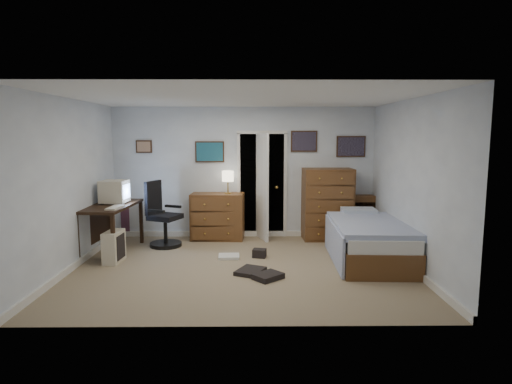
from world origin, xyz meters
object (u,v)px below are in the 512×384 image
office_chair (162,221)px  tall_dresser (327,204)px  low_dresser (218,216)px  computer_desk (106,216)px  bed (367,240)px

office_chair → tall_dresser: bearing=32.0°
low_dresser → computer_desk: bearing=-149.0°
low_dresser → office_chair: bearing=-148.0°
office_chair → computer_desk: bearing=-131.1°
computer_desk → low_dresser: bearing=31.0°
computer_desk → tall_dresser: tall_dresser is taller
office_chair → bed: size_ratio=0.54×
computer_desk → office_chair: 0.97m
low_dresser → tall_dresser: 2.09m
tall_dresser → bed: tall_dresser is taller
office_chair → tall_dresser: (3.03, 0.48, 0.22)m
tall_dresser → bed: size_ratio=0.63×
computer_desk → bed: 4.32m
computer_desk → low_dresser: low_dresser is taller
office_chair → tall_dresser: size_ratio=0.86×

